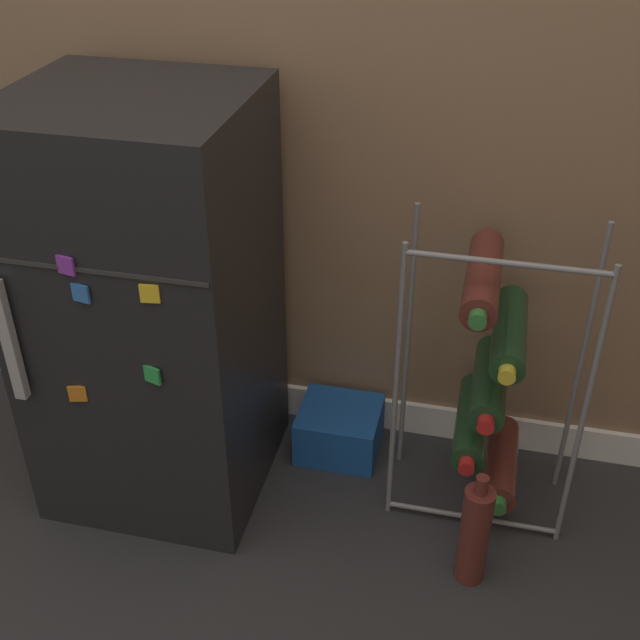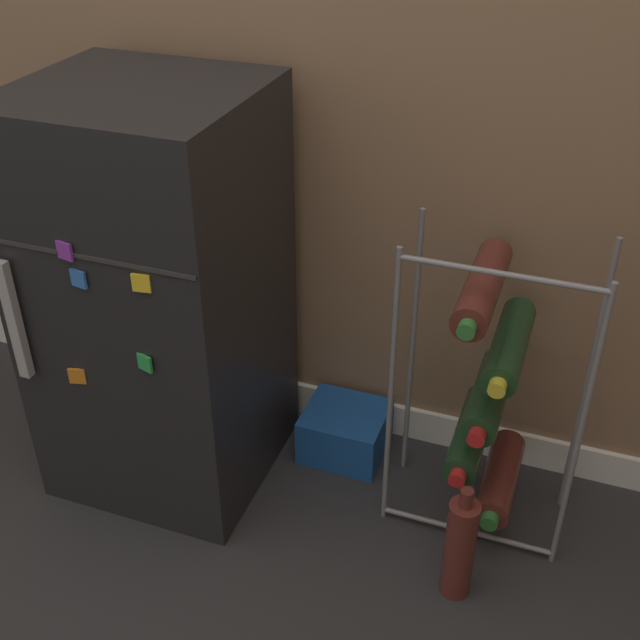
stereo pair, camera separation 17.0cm
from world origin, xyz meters
The scene contains 5 objects.
ground_plane centered at (0.00, 0.00, 0.00)m, with size 14.00×14.00×0.00m, color #28282B.
mini_fridge centered at (-0.43, 0.40, 0.47)m, with size 0.47×0.48×0.94m.
wine_rack centered at (0.30, 0.47, 0.35)m, with size 0.39×0.32×0.70m.
soda_box centered at (-0.05, 0.57, 0.06)m, with size 0.20×0.18×0.12m.
loose_bottle_floor centered at (0.31, 0.24, 0.13)m, with size 0.06×0.06×0.28m.
Camera 1 is at (0.26, -0.95, 1.39)m, focal length 45.00 mm.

